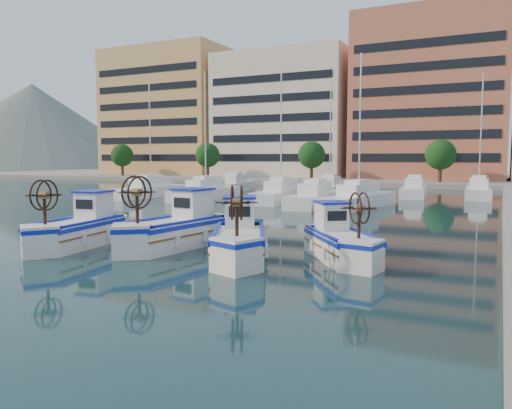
# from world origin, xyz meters

# --- Properties ---
(ground) EXTENTS (300.00, 300.00, 0.00)m
(ground) POSITION_xyz_m (0.00, 0.00, 0.00)
(ground) COLOR #193E41
(ground) RESTS_ON ground
(waterfront) EXTENTS (180.00, 40.00, 25.60)m
(waterfront) POSITION_xyz_m (9.23, 65.04, 11.10)
(waterfront) COLOR gray
(waterfront) RESTS_ON ground
(hill_west) EXTENTS (180.00, 180.00, 60.00)m
(hill_west) POSITION_xyz_m (-140.00, 110.00, 0.00)
(hill_west) COLOR slate
(hill_west) RESTS_ON ground
(yacht_marina) EXTENTS (40.95, 23.48, 11.50)m
(yacht_marina) POSITION_xyz_m (-3.00, 27.20, 0.53)
(yacht_marina) COLOR white
(yacht_marina) RESTS_ON ground
(fishing_boat_a) EXTENTS (2.59, 4.87, 2.96)m
(fishing_boat_a) POSITION_xyz_m (-4.91, -0.86, 0.82)
(fishing_boat_a) COLOR white
(fishing_boat_a) RESTS_ON ground
(fishing_boat_b) EXTENTS (2.60, 5.11, 3.12)m
(fishing_boat_b) POSITION_xyz_m (-1.01, 0.73, 0.86)
(fishing_boat_b) COLOR white
(fishing_boat_b) RESTS_ON ground
(fishing_boat_c) EXTENTS (3.64, 4.81, 2.90)m
(fishing_boat_c) POSITION_xyz_m (2.54, -0.16, 0.80)
(fishing_boat_c) COLOR white
(fishing_boat_c) RESTS_ON ground
(fishing_boat_d) EXTENTS (3.81, 4.29, 2.66)m
(fishing_boat_d) POSITION_xyz_m (5.99, 1.42, 0.73)
(fishing_boat_d) COLOR white
(fishing_boat_d) RESTS_ON ground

